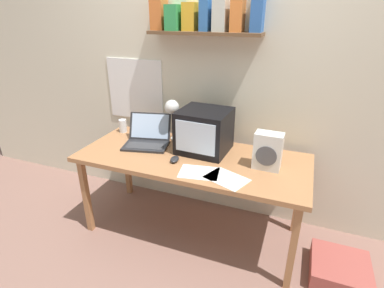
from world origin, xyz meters
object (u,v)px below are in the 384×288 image
at_px(corner_desk, 192,162).
at_px(open_notebook, 227,179).
at_px(floor_cushion, 340,270).
at_px(desk_lamp, 173,111).
at_px(computer_mouse, 175,159).
at_px(crt_monitor, 204,131).
at_px(loose_paper_near_monitor, 199,172).
at_px(juice_glass, 123,126).
at_px(laptop, 148,137).
at_px(space_heater, 268,151).

bearing_deg(corner_desk, open_notebook, -34.97).
xyz_separation_m(corner_desk, floor_cushion, (1.14, -0.09, -0.58)).
relative_size(desk_lamp, computer_mouse, 3.25).
xyz_separation_m(corner_desk, crt_monitor, (0.05, 0.13, 0.22)).
height_order(corner_desk, loose_paper_near_monitor, loose_paper_near_monitor).
distance_m(juice_glass, loose_paper_near_monitor, 1.02).
distance_m(crt_monitor, juice_glass, 0.83).
xyz_separation_m(laptop, floor_cushion, (1.57, -0.18, -0.70)).
height_order(crt_monitor, juice_glass, crt_monitor).
relative_size(crt_monitor, desk_lamp, 1.08).
xyz_separation_m(computer_mouse, floor_cushion, (1.23, 0.04, -0.66)).
relative_size(open_notebook, floor_cushion, 0.83).
bearing_deg(desk_lamp, computer_mouse, -54.29).
height_order(loose_paper_near_monitor, open_notebook, same).
bearing_deg(corner_desk, floor_cushion, -4.61).
height_order(laptop, computer_mouse, laptop).
relative_size(corner_desk, open_notebook, 5.46).
bearing_deg(crt_monitor, juice_glass, 175.55).
height_order(laptop, juice_glass, laptop).
bearing_deg(laptop, floor_cushion, -19.67).
height_order(corner_desk, crt_monitor, crt_monitor).
distance_m(laptop, open_notebook, 0.83).
distance_m(open_notebook, floor_cushion, 1.04).
bearing_deg(space_heater, juice_glass, 172.21).
xyz_separation_m(corner_desk, computer_mouse, (-0.09, -0.13, 0.07)).
bearing_deg(laptop, space_heater, -17.29).
bearing_deg(floor_cushion, computer_mouse, -178.36).
height_order(juice_glass, loose_paper_near_monitor, juice_glass).
bearing_deg(open_notebook, computer_mouse, 165.72).
distance_m(corner_desk, desk_lamp, 0.45).
relative_size(corner_desk, juice_glass, 14.93).
relative_size(space_heater, computer_mouse, 2.33).
height_order(loose_paper_near_monitor, floor_cushion, loose_paper_near_monitor).
bearing_deg(loose_paper_near_monitor, crt_monitor, 104.02).
height_order(laptop, floor_cushion, laptop).
bearing_deg(space_heater, corner_desk, -176.70).
height_order(juice_glass, space_heater, space_heater).
height_order(corner_desk, space_heater, space_heater).
xyz_separation_m(crt_monitor, laptop, (-0.48, -0.04, -0.11)).
xyz_separation_m(laptop, computer_mouse, (0.34, -0.21, -0.04)).
relative_size(laptop, loose_paper_near_monitor, 1.41).
height_order(space_heater, computer_mouse, space_heater).
bearing_deg(corner_desk, juice_glass, 162.87).
xyz_separation_m(desk_lamp, floor_cushion, (1.39, -0.29, -0.91)).
relative_size(crt_monitor, open_notebook, 1.23).
relative_size(laptop, floor_cushion, 1.08).
xyz_separation_m(crt_monitor, desk_lamp, (-0.30, 0.07, 0.10)).
bearing_deg(computer_mouse, crt_monitor, 61.77).
distance_m(desk_lamp, open_notebook, 0.77).
distance_m(corner_desk, floor_cushion, 1.29).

